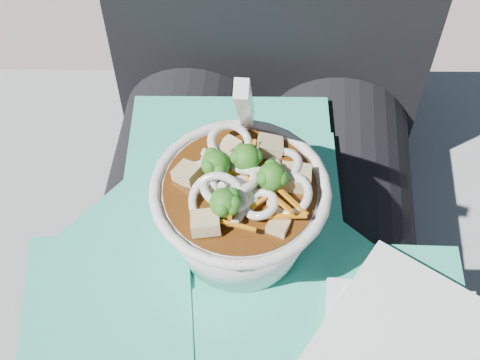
# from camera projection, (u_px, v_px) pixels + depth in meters

# --- Properties ---
(stone_ledge) EXTENTS (1.04, 0.58, 0.47)m
(stone_ledge) POSITION_uv_depth(u_px,v_px,m) (255.00, 303.00, 0.99)
(stone_ledge) COLOR gray
(stone_ledge) RESTS_ON ground
(lap) EXTENTS (0.33, 0.48, 0.16)m
(lap) POSITION_uv_depth(u_px,v_px,m) (250.00, 300.00, 0.65)
(lap) COLOR black
(lap) RESTS_ON stone_ledge
(person_body) EXTENTS (0.34, 0.94, 1.02)m
(person_body) POSITION_uv_depth(u_px,v_px,m) (257.00, 210.00, 0.69)
(person_body) COLOR black
(person_body) RESTS_ON ground
(plastic_bag) EXTENTS (0.40, 0.41, 0.01)m
(plastic_bag) POSITION_uv_depth(u_px,v_px,m) (260.00, 268.00, 0.57)
(plastic_bag) COLOR #2BB594
(plastic_bag) RESTS_ON lap
(napkins) EXTENTS (0.18, 0.18, 0.01)m
(napkins) POSITION_uv_depth(u_px,v_px,m) (408.00, 350.00, 0.52)
(napkins) COLOR white
(napkins) RESTS_ON plastic_bag
(udon_bowl) EXTENTS (0.18, 0.18, 0.19)m
(udon_bowl) POSITION_uv_depth(u_px,v_px,m) (240.00, 207.00, 0.54)
(udon_bowl) COLOR silver
(udon_bowl) RESTS_ON plastic_bag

